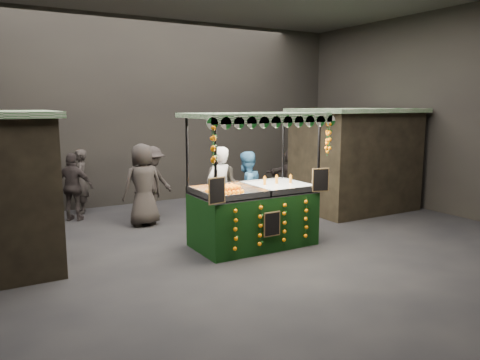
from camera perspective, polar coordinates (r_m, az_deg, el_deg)
ground at (r=8.89m, az=-0.63°, el=-8.47°), size 12.00×12.00×0.00m
market_hall at (r=8.50m, az=-0.67°, el=13.81°), size 12.10×10.10×5.05m
neighbour_stall_right at (r=12.41m, az=13.83°, el=2.51°), size 3.00×2.20×2.60m
juice_stall at (r=8.94m, az=1.81°, el=-3.14°), size 2.63×1.54×2.55m
vendor_grey at (r=9.67m, az=-2.60°, el=-1.37°), size 0.79×0.66×1.85m
vendor_blue at (r=10.17m, az=0.75°, el=-1.26°), size 0.98×0.85×1.70m
shopper_1 at (r=10.54m, az=-2.22°, el=-0.74°), size 1.07×1.08×1.76m
shopper_2 at (r=11.55m, az=-19.69°, el=-0.81°), size 1.00×0.84×1.60m
shopper_3 at (r=11.40m, az=-10.69°, el=-0.25°), size 1.26×0.98×1.72m
shopper_4 at (r=10.64m, az=-11.76°, el=-0.58°), size 0.95×0.66×1.85m
shopper_5 at (r=12.65m, az=6.44°, el=0.51°), size 1.44×1.32×1.60m
shopper_6 at (r=12.28m, az=-18.93°, el=-0.18°), size 0.50×0.65×1.60m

